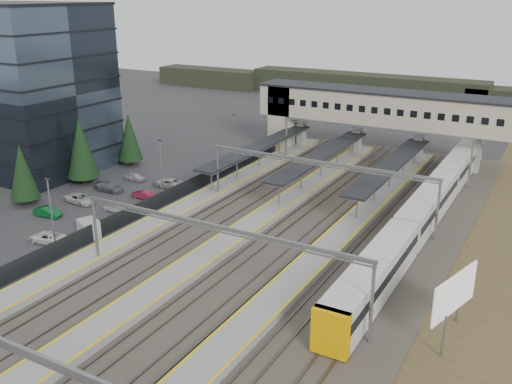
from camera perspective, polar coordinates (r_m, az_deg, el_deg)
The scene contains 13 objects.
ground at distance 63.64m, azimuth -9.14°, elevation -4.70°, with size 220.00×220.00×0.00m, color #2B2B2D.
office_building at distance 93.49m, azimuth -22.74°, elevation 9.62°, with size 24.30×18.30×24.30m.
car_park at distance 68.54m, azimuth -21.47°, elevation -3.52°, with size 10.58×44.53×1.26m.
lampposts at distance 67.91m, azimuth -14.01°, elevation 0.45°, with size 0.50×53.25×8.07m.
fence at distance 70.68m, azimuth -10.85°, elevation -1.43°, with size 0.08×90.00×2.00m.
relay_cabin_far at distance 65.48m, azimuth -16.38°, elevation -3.57°, with size 2.88×2.69×2.10m.
rail_corridor at distance 62.55m, azimuth 0.48°, elevation -4.59°, with size 34.00×90.00×0.92m.
canopies at distance 81.01m, azimuth 6.55°, elevation 3.67°, with size 23.10×30.00×3.28m.
footbridge at distance 93.54m, azimuth 10.67°, elevation 8.12°, with size 40.40×6.40×11.20m.
gantries at distance 57.61m, azimuth 1.86°, elevation -0.64°, with size 28.40×62.28×7.17m.
train at distance 69.24m, azimuth 16.79°, elevation -1.43°, with size 2.90×60.68×3.66m.
billboard at distance 46.72m, azimuth 19.23°, elevation -9.72°, with size 1.93×6.34×5.67m.
treeline_far at distance 139.87m, azimuth 23.76°, elevation 8.43°, with size 170.00×19.00×7.00m.
Camera 1 is at (36.76, -45.11, 25.77)m, focal length 40.00 mm.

